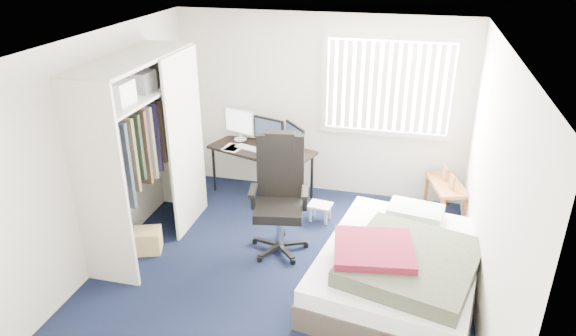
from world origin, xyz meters
The scene contains 10 objects.
ground centered at (0.00, 0.00, 0.00)m, with size 4.20×4.20×0.00m, color black.
room_shell centered at (0.00, 0.00, 1.51)m, with size 4.20×4.20×4.20m.
window_assembly centered at (0.90, 2.04, 1.60)m, with size 1.72×0.09×1.32m.
closet centered at (-1.67, 0.27, 1.35)m, with size 0.64×1.84×2.22m.
desk centered at (-0.72, 1.75, 0.74)m, with size 1.56×1.09×1.16m.
office_chair centered at (-0.15, 0.50, 0.53)m, with size 0.75×0.75×1.39m.
footstool centered at (0.20, 1.20, 0.18)m, with size 0.31×0.26×0.23m.
nightstand centered at (1.75, 1.64, 0.44)m, with size 0.56×0.81×0.69m.
bed centered at (1.26, -0.02, 0.29)m, with size 1.86×2.29×0.68m.
pine_box centered at (-1.65, 0.01, 0.14)m, with size 0.36×0.27×0.27m, color tan.
Camera 1 is at (1.20, -4.53, 3.39)m, focal length 32.00 mm.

